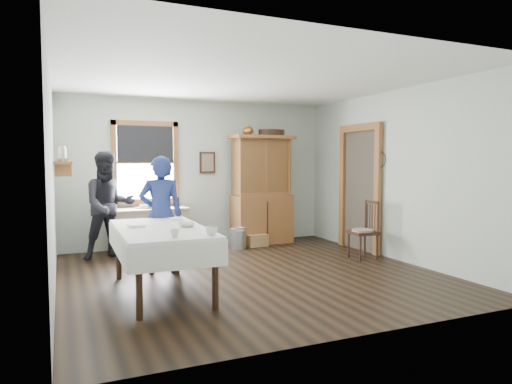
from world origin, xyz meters
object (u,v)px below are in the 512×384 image
spindle_chair (363,230)px  figure_dark (109,209)px  wicker_basket (256,240)px  china_hutch (262,190)px  pail (238,239)px  work_counter (150,230)px  dining_table (161,260)px  woman_blue (161,219)px

spindle_chair → figure_dark: 4.10m
wicker_basket → china_hutch: bearing=49.6°
china_hutch → pail: 1.13m
pail → figure_dark: size_ratio=0.21×
work_counter → china_hutch: (2.14, -0.01, 0.65)m
work_counter → dining_table: 2.62m
china_hutch → woman_blue: (-2.27, -1.60, -0.27)m
china_hutch → spindle_chair: bearing=-67.6°
dining_table → wicker_basket: (2.24, 2.31, -0.28)m
dining_table → wicker_basket: size_ratio=5.22×
work_counter → woman_blue: bearing=-98.9°
work_counter → pail: bearing=-18.2°
pail → dining_table: bearing=-129.3°
china_hutch → figure_dark: (-2.84, -0.35, -0.23)m
work_counter → spindle_chair: bearing=-37.3°
china_hutch → work_counter: bearing=177.1°
woman_blue → wicker_basket: bearing=-137.0°
pail → wicker_basket: 0.42m
pail → woman_blue: 2.13m
work_counter → spindle_chair: 3.63m
woman_blue → figure_dark: bearing=-55.3°
pail → china_hutch: bearing=29.0°
work_counter → pail: (1.50, -0.37, -0.21)m
dining_table → pail: dining_table is taller
china_hutch → woman_blue: size_ratio=1.35×
figure_dark → dining_table: bearing=-88.1°
wicker_basket → woman_blue: size_ratio=0.25×
pail → wicker_basket: (0.41, 0.08, -0.05)m
pail → wicker_basket: bearing=11.3°
china_hutch → figure_dark: bearing=-175.5°
work_counter → pail: size_ratio=3.99×
china_hutch → pail: (-0.64, -0.35, -0.86)m
dining_table → woman_blue: bearing=78.4°
dining_table → woman_blue: 1.07m
work_counter → dining_table: bearing=-101.6°
dining_table → figure_dark: (-0.38, 2.23, 0.41)m
work_counter → dining_table: (-0.33, -2.60, 0.02)m
wicker_basket → woman_blue: (-2.03, -1.33, 0.65)m
pail → figure_dark: figure_dark is taller
wicker_basket → figure_dark: bearing=-178.2°
work_counter → woman_blue: (-0.12, -1.61, 0.38)m
dining_table → pail: 2.90m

